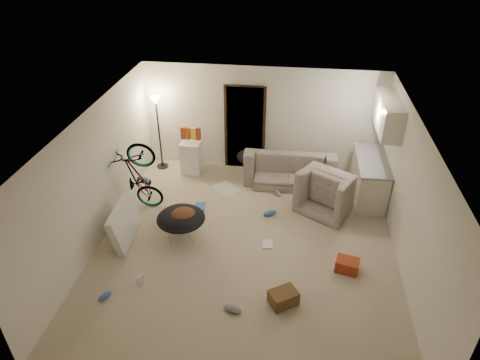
# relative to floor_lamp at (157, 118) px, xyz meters

# --- Properties ---
(floor) EXTENTS (5.50, 6.00, 0.02)m
(floor) POSITION_rel_floor_lamp_xyz_m (2.40, -2.65, -1.32)
(floor) COLOR #B6A78C
(floor) RESTS_ON ground
(ceiling) EXTENTS (5.50, 6.00, 0.02)m
(ceiling) POSITION_rel_floor_lamp_xyz_m (2.40, -2.65, 1.20)
(ceiling) COLOR white
(ceiling) RESTS_ON wall_back
(wall_back) EXTENTS (5.50, 0.02, 2.50)m
(wall_back) POSITION_rel_floor_lamp_xyz_m (2.40, 0.36, -0.06)
(wall_back) COLOR silver
(wall_back) RESTS_ON floor
(wall_front) EXTENTS (5.50, 0.02, 2.50)m
(wall_front) POSITION_rel_floor_lamp_xyz_m (2.40, -5.66, -0.06)
(wall_front) COLOR silver
(wall_front) RESTS_ON floor
(wall_left) EXTENTS (0.02, 6.00, 2.50)m
(wall_left) POSITION_rel_floor_lamp_xyz_m (-0.36, -2.65, -0.06)
(wall_left) COLOR silver
(wall_left) RESTS_ON floor
(wall_right) EXTENTS (0.02, 6.00, 2.50)m
(wall_right) POSITION_rel_floor_lamp_xyz_m (5.16, -2.65, -0.06)
(wall_right) COLOR silver
(wall_right) RESTS_ON floor
(doorway) EXTENTS (0.85, 0.10, 2.04)m
(doorway) POSITION_rel_floor_lamp_xyz_m (2.00, 0.32, -0.29)
(doorway) COLOR black
(doorway) RESTS_ON floor
(door_trim) EXTENTS (0.97, 0.04, 2.10)m
(door_trim) POSITION_rel_floor_lamp_xyz_m (2.00, 0.29, -0.29)
(door_trim) COLOR black
(door_trim) RESTS_ON floor
(floor_lamp) EXTENTS (0.28, 0.28, 1.81)m
(floor_lamp) POSITION_rel_floor_lamp_xyz_m (0.00, 0.00, 0.00)
(floor_lamp) COLOR black
(floor_lamp) RESTS_ON floor
(kitchen_counter) EXTENTS (0.60, 1.50, 0.88)m
(kitchen_counter) POSITION_rel_floor_lamp_xyz_m (4.83, -0.65, -0.87)
(kitchen_counter) COLOR beige
(kitchen_counter) RESTS_ON floor
(counter_top) EXTENTS (0.64, 1.54, 0.04)m
(counter_top) POSITION_rel_floor_lamp_xyz_m (4.83, -0.65, -0.41)
(counter_top) COLOR gray
(counter_top) RESTS_ON kitchen_counter
(kitchen_uppers) EXTENTS (0.38, 1.40, 0.65)m
(kitchen_uppers) POSITION_rel_floor_lamp_xyz_m (4.96, -0.65, 0.64)
(kitchen_uppers) COLOR beige
(kitchen_uppers) RESTS_ON wall_right
(sofa) EXTENTS (2.06, 0.84, 0.60)m
(sofa) POSITION_rel_floor_lamp_xyz_m (3.10, -0.20, -1.01)
(sofa) COLOR #3C453D
(sofa) RESTS_ON floor
(armchair) EXTENTS (1.40, 1.35, 0.70)m
(armchair) POSITION_rel_floor_lamp_xyz_m (4.03, -1.12, -0.96)
(armchair) COLOR #3C453D
(armchair) RESTS_ON floor
(bicycle) EXTENTS (1.68, 0.77, 0.96)m
(bicycle) POSITION_rel_floor_lamp_xyz_m (0.10, -1.78, -0.87)
(bicycle) COLOR black
(bicycle) RESTS_ON floor
(book_asset) EXTENTS (0.26, 0.24, 0.02)m
(book_asset) POSITION_rel_floor_lamp_xyz_m (0.74, -3.97, -1.30)
(book_asset) COLOR maroon
(book_asset) RESTS_ON floor
(mini_fridge) EXTENTS (0.48, 0.48, 0.78)m
(mini_fridge) POSITION_rel_floor_lamp_xyz_m (0.78, -0.10, -0.92)
(mini_fridge) COLOR white
(mini_fridge) RESTS_ON floor
(snack_box_0) EXTENTS (0.11, 0.08, 0.30)m
(snack_box_0) POSITION_rel_floor_lamp_xyz_m (0.61, -0.10, -0.31)
(snack_box_0) COLOR maroon
(snack_box_0) RESTS_ON mini_fridge
(snack_box_1) EXTENTS (0.11, 0.09, 0.30)m
(snack_box_1) POSITION_rel_floor_lamp_xyz_m (0.73, -0.10, -0.31)
(snack_box_1) COLOR #C65818
(snack_box_1) RESTS_ON mini_fridge
(snack_box_2) EXTENTS (0.12, 0.10, 0.30)m
(snack_box_2) POSITION_rel_floor_lamp_xyz_m (0.85, -0.10, -0.31)
(snack_box_2) COLOR yellow
(snack_box_2) RESTS_ON mini_fridge
(snack_box_3) EXTENTS (0.11, 0.09, 0.30)m
(snack_box_3) POSITION_rel_floor_lamp_xyz_m (0.97, -0.10, -0.31)
(snack_box_3) COLOR maroon
(snack_box_3) RESTS_ON mini_fridge
(saucer_chair) EXTENTS (0.91, 0.91, 0.64)m
(saucer_chair) POSITION_rel_floor_lamp_xyz_m (1.16, -2.59, -0.92)
(saucer_chair) COLOR silver
(saucer_chair) RESTS_ON floor
(hoodie) EXTENTS (0.61, 0.58, 0.22)m
(hoodie) POSITION_rel_floor_lamp_xyz_m (1.21, -2.62, -0.73)
(hoodie) COLOR #512D1C
(hoodie) RESTS_ON saucer_chair
(sofa_drape) EXTENTS (0.65, 0.58, 0.28)m
(sofa_drape) POSITION_rel_floor_lamp_xyz_m (2.15, -0.20, -0.77)
(sofa_drape) COLOR black
(sofa_drape) RESTS_ON sofa
(tv_box) EXTENTS (0.35, 1.13, 0.75)m
(tv_box) POSITION_rel_floor_lamp_xyz_m (0.10, -2.74, -0.94)
(tv_box) COLOR silver
(tv_box) RESTS_ON floor
(drink_case_a) EXTENTS (0.53, 0.49, 0.25)m
(drink_case_a) POSITION_rel_floor_lamp_xyz_m (3.16, -3.97, -1.18)
(drink_case_a) COLOR brown
(drink_case_a) RESTS_ON floor
(drink_case_b) EXTENTS (0.45, 0.37, 0.23)m
(drink_case_b) POSITION_rel_floor_lamp_xyz_m (4.23, -3.07, -1.19)
(drink_case_b) COLOR maroon
(drink_case_b) RESTS_ON floor
(juicer) EXTENTS (0.17, 0.17, 0.24)m
(juicer) POSITION_rel_floor_lamp_xyz_m (3.13, -4.00, -1.21)
(juicer) COLOR silver
(juicer) RESTS_ON floor
(newspaper) EXTENTS (0.76, 0.75, 0.01)m
(newspaper) POSITION_rel_floor_lamp_xyz_m (1.72, -0.78, -1.30)
(newspaper) COLOR beige
(newspaper) RESTS_ON floor
(book_blue) EXTENTS (0.25, 0.33, 0.03)m
(book_blue) POSITION_rel_floor_lamp_xyz_m (1.28, -1.56, -1.29)
(book_blue) COLOR #3260B4
(book_blue) RESTS_ON floor
(book_white) EXTENTS (0.20, 0.26, 0.02)m
(book_white) POSITION_rel_floor_lamp_xyz_m (2.81, -2.57, -1.30)
(book_white) COLOR silver
(book_white) RESTS_ON floor
(shoe_0) EXTENTS (0.31, 0.26, 0.11)m
(shoe_0) POSITION_rel_floor_lamp_xyz_m (2.77, -1.65, -1.25)
(shoe_0) COLOR #3260B4
(shoe_0) RESTS_ON floor
(shoe_1) EXTENTS (0.21, 0.27, 0.09)m
(shoe_1) POSITION_rel_floor_lamp_xyz_m (2.89, -0.87, -1.26)
(shoe_1) COLOR slate
(shoe_1) RESTS_ON floor
(shoe_2) EXTENTS (0.20, 0.26, 0.09)m
(shoe_2) POSITION_rel_floor_lamp_xyz_m (0.29, -4.25, -1.26)
(shoe_2) COLOR #3260B4
(shoe_2) RESTS_ON floor
(shoe_3) EXTENTS (0.32, 0.19, 0.11)m
(shoe_3) POSITION_rel_floor_lamp_xyz_m (2.38, -4.24, -1.25)
(shoe_3) COLOR slate
(shoe_3) RESTS_ON floor
(shoe_4) EXTENTS (0.26, 0.23, 0.09)m
(shoe_4) POSITION_rel_floor_lamp_xyz_m (4.08, -3.06, -1.26)
(shoe_4) COLOR white
(shoe_4) RESTS_ON floor
(clothes_lump_a) EXTENTS (0.67, 0.59, 0.20)m
(clothes_lump_a) POSITION_rel_floor_lamp_xyz_m (0.94, -2.15, -1.21)
(clothes_lump_a) COLOR black
(clothes_lump_a) RESTS_ON floor
(clothes_lump_b) EXTENTS (0.54, 0.53, 0.12)m
(clothes_lump_b) POSITION_rel_floor_lamp_xyz_m (3.35, -0.16, -1.24)
(clothes_lump_b) COLOR black
(clothes_lump_b) RESTS_ON floor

